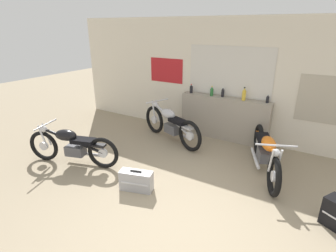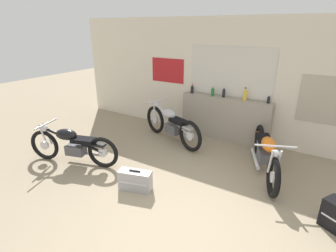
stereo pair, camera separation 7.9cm
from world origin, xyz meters
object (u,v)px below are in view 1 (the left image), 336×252
bottle_leftmost (191,89)px  motorcycle_silver (171,124)px  bottle_left_center (212,91)px  bottle_right_center (244,94)px  hard_case_silver (136,181)px  bottle_rightmost (268,99)px  motorcycle_orange (266,152)px  bottle_center (223,92)px  motorcycle_black (72,145)px

bottle_leftmost → motorcycle_silver: bearing=-97.9°
bottle_left_center → motorcycle_silver: (-0.66, -0.81, -0.70)m
bottle_right_center → hard_case_silver: bearing=-107.5°
bottle_right_center → bottle_rightmost: bearing=5.5°
bottle_left_center → bottle_right_center: bearing=-0.5°
bottle_leftmost → motorcycle_orange: bearing=-27.9°
bottle_right_center → hard_case_silver: bottle_right_center is taller
motorcycle_orange → motorcycle_silver: 2.24m
motorcycle_silver → bottle_center: bearing=42.2°
bottle_rightmost → hard_case_silver: bottle_rightmost is taller
hard_case_silver → motorcycle_silver: bearing=104.5°
bottle_rightmost → motorcycle_orange: 1.38m
bottle_leftmost → motorcycle_orange: 2.49m
motorcycle_orange → hard_case_silver: motorcycle_orange is taller
bottle_left_center → hard_case_silver: size_ratio=0.40×
bottle_center → bottle_right_center: 0.51m
bottle_right_center → bottle_rightmost: bottle_right_center is taller
hard_case_silver → bottle_leftmost: bearing=98.3°
bottle_center → bottle_rightmost: 1.01m
bottle_leftmost → motorcycle_black: 3.10m
bottle_left_center → motorcycle_orange: size_ratio=0.12×
bottle_leftmost → bottle_rightmost: 1.82m
motorcycle_silver → hard_case_silver: (0.53, -2.04, -0.25)m
bottle_left_center → motorcycle_silver: bearing=-129.1°
bottle_rightmost → motorcycle_orange: bearing=-76.0°
bottle_left_center → motorcycle_black: size_ratio=0.12×
bottle_leftmost → bottle_left_center: bearing=-0.0°
bottle_right_center → bottle_rightmost: 0.51m
bottle_center → motorcycle_silver: 1.43m
motorcycle_black → motorcycle_silver: 2.25m
bottle_left_center → bottle_right_center: 0.77m
bottle_leftmost → bottle_left_center: (0.54, -0.00, 0.00)m
bottle_leftmost → hard_case_silver: 3.03m
bottle_right_center → bottle_rightmost: size_ratio=1.61×
motorcycle_silver → bottle_right_center: bearing=29.2°
motorcycle_black → bottle_center: bearing=54.4°
bottle_right_center → bottle_rightmost: (0.50, 0.05, -0.05)m
bottle_center → bottle_rightmost: (1.01, 0.01, -0.02)m
bottle_left_center → bottle_center: bottle_center is taller
bottle_leftmost → motorcycle_orange: size_ratio=0.11×
bottle_left_center → bottle_center: 0.27m
bottle_left_center → motorcycle_orange: (1.56, -1.12, -0.72)m
bottle_right_center → bottle_center: bearing=175.9°
bottle_center → motorcycle_silver: bottle_center is taller
bottle_leftmost → bottle_center: 0.81m
bottle_rightmost → motorcycle_black: size_ratio=0.10×
bottle_leftmost → bottle_rightmost: size_ratio=1.21×
bottle_leftmost → bottle_right_center: bearing=-0.3°
bottle_left_center → bottle_center: bearing=6.1°
bottle_left_center → bottle_rightmost: 1.28m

